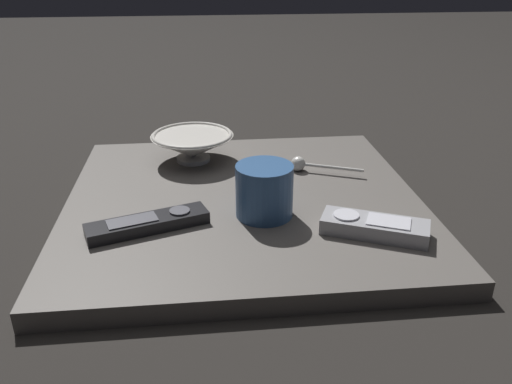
{
  "coord_description": "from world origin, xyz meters",
  "views": [
    {
      "loc": [
        0.82,
        -0.07,
        0.42
      ],
      "look_at": [
        0.03,
        0.02,
        0.05
      ],
      "focal_mm": 36.79,
      "sensor_mm": 36.0,
      "label": 1
    }
  ],
  "objects_px": {
    "coffee_mug": "(264,191)",
    "teaspoon": "(304,164)",
    "cereal_bowl": "(193,145)",
    "tv_remote_near": "(148,223)",
    "tv_remote_far": "(374,227)"
  },
  "relations": [
    {
      "from": "coffee_mug",
      "to": "teaspoon",
      "type": "distance_m",
      "value": 0.2
    },
    {
      "from": "cereal_bowl",
      "to": "teaspoon",
      "type": "xyz_separation_m",
      "value": [
        0.08,
        0.21,
        -0.02
      ]
    },
    {
      "from": "tv_remote_near",
      "to": "tv_remote_far",
      "type": "bearing_deg",
      "value": 81.27
    },
    {
      "from": "cereal_bowl",
      "to": "teaspoon",
      "type": "relative_size",
      "value": 1.26
    },
    {
      "from": "tv_remote_near",
      "to": "tv_remote_far",
      "type": "height_order",
      "value": "tv_remote_far"
    },
    {
      "from": "teaspoon",
      "to": "tv_remote_near",
      "type": "xyz_separation_m",
      "value": [
        0.2,
        -0.28,
        -0.0
      ]
    },
    {
      "from": "coffee_mug",
      "to": "tv_remote_far",
      "type": "height_order",
      "value": "coffee_mug"
    },
    {
      "from": "teaspoon",
      "to": "tv_remote_far",
      "type": "height_order",
      "value": "teaspoon"
    },
    {
      "from": "teaspoon",
      "to": "coffee_mug",
      "type": "bearing_deg",
      "value": -29.29
    },
    {
      "from": "coffee_mug",
      "to": "tv_remote_far",
      "type": "xyz_separation_m",
      "value": [
        0.08,
        0.16,
        -0.03
      ]
    },
    {
      "from": "tv_remote_near",
      "to": "coffee_mug",
      "type": "bearing_deg",
      "value": 98.96
    },
    {
      "from": "cereal_bowl",
      "to": "teaspoon",
      "type": "bearing_deg",
      "value": 69.74
    },
    {
      "from": "coffee_mug",
      "to": "tv_remote_near",
      "type": "relative_size",
      "value": 0.48
    },
    {
      "from": "cereal_bowl",
      "to": "tv_remote_near",
      "type": "xyz_separation_m",
      "value": [
        0.28,
        -0.07,
        -0.02
      ]
    },
    {
      "from": "cereal_bowl",
      "to": "teaspoon",
      "type": "distance_m",
      "value": 0.23
    }
  ]
}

